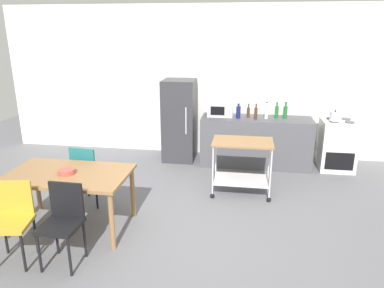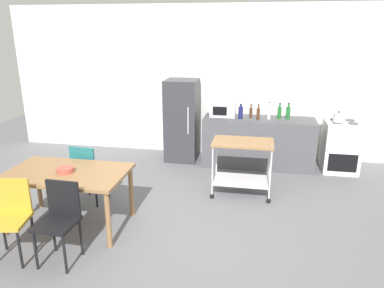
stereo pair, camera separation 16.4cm
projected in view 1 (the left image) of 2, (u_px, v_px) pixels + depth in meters
name	position (u px, v px, depth m)	size (l,w,h in m)	color
ground_plane	(184.00, 234.00, 4.54)	(12.00, 12.00, 0.00)	slate
back_wall	(211.00, 82.00, 7.11)	(8.40, 0.12, 2.90)	silver
kitchen_counter	(255.00, 142.00, 6.72)	(2.00, 0.64, 0.90)	#4C4C51
dining_table	(68.00, 179.00, 4.51)	(1.50, 0.90, 0.75)	olive
chair_mustard	(13.00, 217.00, 3.90)	(0.46, 0.46, 0.89)	gold
chair_teal	(88.00, 171.00, 5.16)	(0.44, 0.44, 0.89)	#1E666B
chair_black	(63.00, 219.00, 3.87)	(0.41, 0.41, 0.89)	black
stove_oven	(337.00, 145.00, 6.53)	(0.60, 0.61, 0.92)	white
refrigerator	(179.00, 120.00, 6.93)	(0.60, 0.63, 1.55)	#333338
kitchen_cart	(242.00, 158.00, 5.50)	(0.91, 0.57, 0.85)	olive
microwave	(220.00, 109.00, 6.72)	(0.46, 0.35, 0.26)	silver
bottle_olive_oil	(238.00, 112.00, 6.54)	(0.08, 0.08, 0.27)	navy
bottle_wine	(248.00, 112.00, 6.61)	(0.06, 0.06, 0.25)	#4C2D19
bottle_hot_sauce	(256.00, 113.00, 6.47)	(0.06, 0.06, 0.28)	#4C2D19
bottle_vinegar	(266.00, 111.00, 6.51)	(0.06, 0.06, 0.30)	silver
bottle_soy_sauce	(277.00, 112.00, 6.57)	(0.07, 0.07, 0.29)	#1E6628
bottle_sesame_oil	(285.00, 112.00, 6.54)	(0.07, 0.07, 0.29)	#1E6628
fruit_bowl	(67.00, 172.00, 4.45)	(0.21, 0.21, 0.06)	#B24C3F
kettle	(335.00, 116.00, 6.29)	(0.24, 0.17, 0.19)	silver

